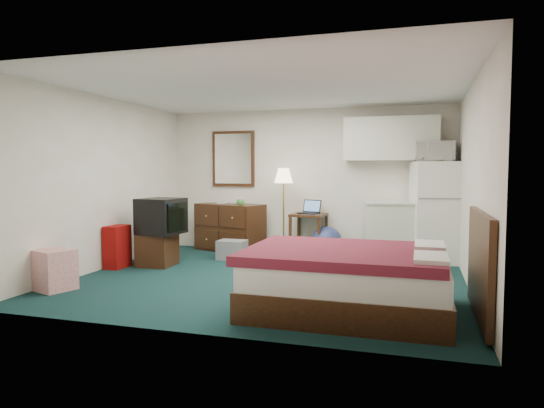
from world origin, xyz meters
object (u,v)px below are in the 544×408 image
(tv_stand, at_px, (157,250))
(suitcase, at_px, (117,247))
(desk, at_px, (309,234))
(fridge, at_px, (434,212))
(floor_lamp, at_px, (284,212))
(bed, at_px, (348,281))
(dresser, at_px, (230,227))
(kitchen_counter, at_px, (392,232))

(tv_stand, relative_size, suitcase, 0.85)
(desk, relative_size, fridge, 0.45)
(floor_lamp, distance_m, bed, 3.39)
(fridge, distance_m, bed, 3.21)
(floor_lamp, distance_m, suitcase, 2.75)
(fridge, height_order, suitcase, fridge)
(floor_lamp, distance_m, fridge, 2.42)
(tv_stand, distance_m, suitcase, 0.58)
(dresser, bearing_deg, suitcase, -99.31)
(dresser, bearing_deg, kitchen_counter, 17.37)
(floor_lamp, relative_size, fridge, 0.94)
(bed, bearing_deg, kitchen_counter, 85.18)
(dresser, relative_size, floor_lamp, 0.83)
(desk, distance_m, suitcase, 3.10)
(dresser, xyz_separation_m, kitchen_counter, (2.83, -0.07, 0.04))
(fridge, xyz_separation_m, tv_stand, (-4.00, -1.50, -0.54))
(fridge, bearing_deg, tv_stand, -171.59)
(floor_lamp, xyz_separation_m, tv_stand, (-1.58, -1.45, -0.50))
(bed, distance_m, tv_stand, 3.46)
(desk, bearing_deg, dresser, -179.06)
(dresser, distance_m, tv_stand, 1.69)
(tv_stand, height_order, suitcase, suitcase)
(bed, bearing_deg, fridge, 73.72)
(fridge, distance_m, tv_stand, 4.31)
(kitchen_counter, height_order, bed, kitchen_counter)
(kitchen_counter, bearing_deg, fridge, -12.16)
(suitcase, bearing_deg, floor_lamp, 41.49)
(bed, relative_size, tv_stand, 3.73)
(floor_lamp, height_order, tv_stand, floor_lamp)
(bed, height_order, tv_stand, bed)
(bed, bearing_deg, dresser, 129.34)
(bed, height_order, suitcase, bed)
(dresser, xyz_separation_m, suitcase, (-1.02, -1.92, -0.11))
(kitchen_counter, xyz_separation_m, suitcase, (-3.85, -1.85, -0.14))
(suitcase, bearing_deg, fridge, 22.83)
(fridge, height_order, bed, fridge)
(dresser, distance_m, kitchen_counter, 2.83)
(floor_lamp, relative_size, bed, 0.75)
(desk, xyz_separation_m, tv_stand, (-1.99, -1.55, -0.11))
(floor_lamp, bearing_deg, kitchen_counter, 2.38)
(dresser, bearing_deg, tv_stand, -89.96)
(floor_lamp, bearing_deg, dresser, 172.07)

